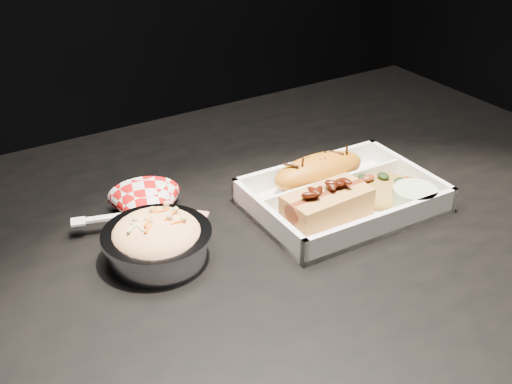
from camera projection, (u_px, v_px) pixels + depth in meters
dining_table at (262, 281)px, 0.89m from camera, size 1.20×0.80×0.75m
food_tray at (341, 200)px, 0.89m from camera, size 0.25×0.19×0.04m
fried_pastry at (319, 171)px, 0.92m from camera, size 0.15×0.06×0.05m
hotdog at (327, 203)px, 0.83m from camera, size 0.12×0.06×0.06m
fried_rice_mound at (384, 184)px, 0.90m from camera, size 0.11×0.09×0.03m
cupcake_liner at (414, 198)px, 0.87m from camera, size 0.06×0.06×0.03m
foil_coleslaw_cup at (157, 239)px, 0.77m from camera, size 0.13×0.13×0.06m
napkin_fork at (149, 215)px, 0.84m from camera, size 0.18×0.15×0.10m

